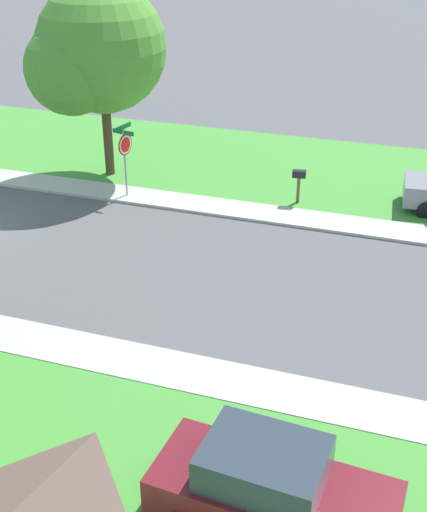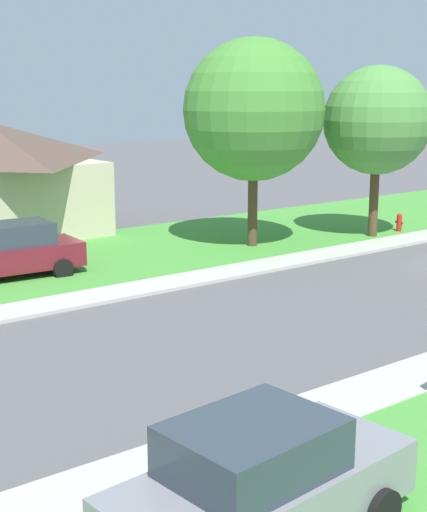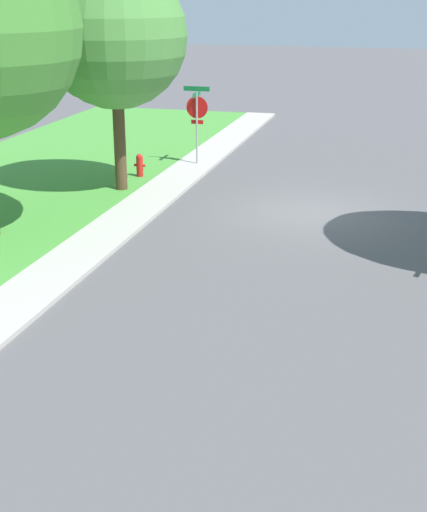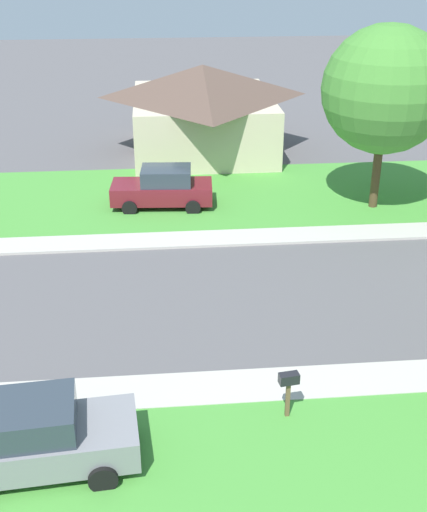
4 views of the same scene
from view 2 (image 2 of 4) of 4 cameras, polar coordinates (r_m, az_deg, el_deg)
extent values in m
cube|color=#B7B2A8|center=(21.95, -8.00, -2.89)|extent=(1.40, 56.00, 0.10)
cube|color=#479338|center=(26.04, -13.09, -0.68)|extent=(8.00, 56.00, 0.08)
cube|color=#B7B2A8|center=(14.90, 10.40, -10.55)|extent=(1.40, 56.00, 0.10)
cube|color=maroon|center=(24.41, -15.01, -0.06)|extent=(2.09, 4.41, 0.76)
cube|color=#2D3842|center=(24.33, -14.66, 1.65)|extent=(1.74, 2.20, 0.68)
cylinder|color=black|center=(24.11, -11.27, -0.95)|extent=(0.28, 0.65, 0.64)
cylinder|color=black|center=(25.75, -12.79, -0.17)|extent=(0.28, 0.65, 0.64)
cube|color=gray|center=(10.29, 3.74, -17.45)|extent=(2.15, 4.44, 0.76)
cube|color=#2D3842|center=(9.82, 2.97, -14.22)|extent=(1.77, 2.23, 0.68)
cylinder|color=black|center=(11.87, 5.15, -15.24)|extent=(0.29, 0.66, 0.64)
cylinder|color=black|center=(10.89, 12.47, -18.24)|extent=(0.29, 0.66, 0.64)
cylinder|color=#4C3823|center=(30.62, 12.00, 4.26)|extent=(0.36, 0.36, 3.17)
sphere|color=#4E8C3F|center=(30.34, 12.26, 9.97)|extent=(4.20, 4.20, 4.20)
sphere|color=#4E8C3F|center=(31.46, 11.65, 9.12)|extent=(2.94, 2.94, 2.94)
cylinder|color=#4C3823|center=(28.11, 2.97, 3.92)|extent=(0.36, 0.36, 3.28)
sphere|color=#448733|center=(27.81, 3.05, 10.95)|extent=(5.15, 5.15, 5.15)
sphere|color=#448733|center=(29.21, 2.72, 9.76)|extent=(3.60, 3.60, 3.60)
cylinder|color=red|center=(32.08, 13.81, 2.31)|extent=(0.22, 0.22, 0.70)
sphere|color=red|center=(32.02, 13.85, 2.96)|extent=(0.22, 0.22, 0.22)
cylinder|color=red|center=(31.97, 14.02, 2.45)|extent=(0.10, 0.08, 0.08)
cylinder|color=red|center=(32.15, 13.63, 2.52)|extent=(0.10, 0.08, 0.08)
camera|label=1|loc=(31.92, -25.62, 19.17)|focal=48.86mm
camera|label=3|loc=(11.43, -25.98, 12.08)|focal=51.84mm
camera|label=4|loc=(11.10, 88.50, 27.24)|focal=46.75mm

